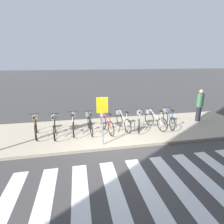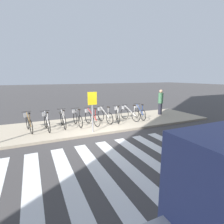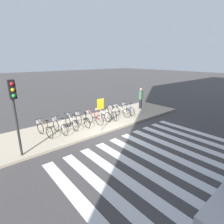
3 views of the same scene
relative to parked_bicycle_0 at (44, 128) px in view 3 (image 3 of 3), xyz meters
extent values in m
plane|color=#423F3F|center=(3.20, -1.79, -0.56)|extent=(120.00, 120.00, 0.00)
cube|color=#B7A88E|center=(3.20, 0.02, -0.50)|extent=(14.80, 3.63, 0.12)
cube|color=silver|center=(0.05, -6.62, -0.55)|extent=(0.45, 8.00, 0.01)
cube|color=silver|center=(0.95, -6.62, -0.55)|extent=(0.45, 8.00, 0.01)
cube|color=silver|center=(1.85, -6.62, -0.55)|extent=(0.45, 8.00, 0.01)
cube|color=silver|center=(2.75, -6.62, -0.55)|extent=(0.45, 8.00, 0.01)
cube|color=silver|center=(3.65, -6.62, -0.55)|extent=(0.45, 8.00, 0.01)
cube|color=silver|center=(4.55, -6.62, -0.55)|extent=(0.45, 8.00, 0.01)
cube|color=silver|center=(5.45, -6.62, -0.55)|extent=(0.45, 8.00, 0.01)
cube|color=silver|center=(6.35, -6.62, -0.55)|extent=(0.45, 8.00, 0.01)
cube|color=silver|center=(7.25, -6.62, -0.55)|extent=(0.45, 8.00, 0.01)
torus|color=black|center=(0.10, -0.55, -0.10)|extent=(0.16, 0.67, 0.68)
torus|color=black|center=(-0.07, 0.36, -0.10)|extent=(0.16, 0.67, 0.68)
cylinder|color=olive|center=(0.02, -0.09, 0.17)|extent=(0.20, 0.94, 0.57)
cylinder|color=olive|center=(0.08, -0.42, 0.21)|extent=(0.04, 0.04, 0.61)
cube|color=black|center=(0.08, -0.42, 0.53)|extent=(0.10, 0.21, 0.04)
cylinder|color=#262626|center=(-0.07, 0.36, 0.48)|extent=(0.46, 0.11, 0.02)
cube|color=gray|center=(-0.08, 0.41, 0.29)|extent=(0.27, 0.24, 0.18)
torus|color=black|center=(0.87, -0.72, -0.10)|extent=(0.09, 0.68, 0.68)
torus|color=black|center=(0.79, 0.21, -0.10)|extent=(0.09, 0.68, 0.68)
cylinder|color=silver|center=(0.83, -0.25, 0.17)|extent=(0.11, 0.94, 0.57)
cylinder|color=silver|center=(0.85, -0.59, 0.21)|extent=(0.03, 0.03, 0.61)
cube|color=black|center=(0.85, -0.59, 0.53)|extent=(0.09, 0.21, 0.04)
cylinder|color=#262626|center=(0.79, 0.21, 0.48)|extent=(0.46, 0.06, 0.02)
cube|color=gray|center=(0.78, 0.26, 0.29)|extent=(0.26, 0.22, 0.18)
torus|color=black|center=(1.65, -0.53, -0.10)|extent=(0.04, 0.68, 0.68)
torus|color=black|center=(1.65, 0.40, -0.10)|extent=(0.04, 0.68, 0.68)
cylinder|color=beige|center=(1.65, -0.07, 0.17)|extent=(0.03, 0.95, 0.57)
cylinder|color=beige|center=(1.65, -0.40, 0.21)|extent=(0.03, 0.03, 0.61)
cube|color=black|center=(1.65, -0.40, 0.53)|extent=(0.07, 0.20, 0.04)
cylinder|color=#262626|center=(1.65, 0.40, 0.48)|extent=(0.46, 0.03, 0.02)
cube|color=gray|center=(1.65, 0.45, 0.29)|extent=(0.24, 0.20, 0.18)
torus|color=black|center=(2.44, -0.58, -0.10)|extent=(0.08, 0.68, 0.68)
torus|color=black|center=(2.38, 0.35, -0.10)|extent=(0.08, 0.68, 0.68)
cylinder|color=black|center=(2.41, -0.12, 0.17)|extent=(0.09, 0.95, 0.57)
cylinder|color=black|center=(2.43, -0.45, 0.21)|extent=(0.03, 0.03, 0.61)
cube|color=black|center=(2.43, -0.45, 0.53)|extent=(0.08, 0.20, 0.04)
cylinder|color=#262626|center=(2.38, 0.35, 0.48)|extent=(0.46, 0.05, 0.02)
cube|color=gray|center=(2.38, 0.40, 0.29)|extent=(0.25, 0.21, 0.18)
torus|color=black|center=(3.30, -0.71, -0.10)|extent=(0.18, 0.67, 0.68)
torus|color=black|center=(3.09, 0.20, -0.10)|extent=(0.18, 0.67, 0.68)
cylinder|color=red|center=(3.20, -0.25, 0.17)|extent=(0.24, 0.93, 0.57)
cylinder|color=red|center=(3.27, -0.58, 0.21)|extent=(0.04, 0.04, 0.61)
cube|color=black|center=(3.27, -0.58, 0.53)|extent=(0.11, 0.21, 0.04)
cylinder|color=#262626|center=(3.09, 0.20, 0.48)|extent=(0.45, 0.12, 0.02)
cube|color=gray|center=(3.08, 0.25, 0.29)|extent=(0.28, 0.25, 0.18)
torus|color=black|center=(4.12, -0.55, -0.10)|extent=(0.16, 0.67, 0.68)
torus|color=black|center=(3.94, 0.37, -0.10)|extent=(0.16, 0.67, 0.68)
cylinder|color=beige|center=(4.03, -0.09, 0.17)|extent=(0.21, 0.93, 0.57)
cylinder|color=beige|center=(4.09, -0.42, 0.21)|extent=(0.04, 0.04, 0.61)
cube|color=black|center=(4.09, -0.42, 0.53)|extent=(0.11, 0.21, 0.04)
cylinder|color=#262626|center=(3.94, 0.37, 0.48)|extent=(0.46, 0.11, 0.02)
cube|color=gray|center=(3.93, 0.42, 0.29)|extent=(0.27, 0.24, 0.18)
torus|color=black|center=(4.61, -0.69, -0.10)|extent=(0.26, 0.65, 0.68)
torus|color=black|center=(4.92, 0.19, -0.10)|extent=(0.26, 0.65, 0.68)
cylinder|color=beige|center=(4.76, -0.25, 0.17)|extent=(0.34, 0.90, 0.57)
cylinder|color=beige|center=(4.65, -0.57, 0.21)|extent=(0.04, 0.04, 0.61)
cube|color=black|center=(4.65, -0.57, 0.53)|extent=(0.13, 0.21, 0.04)
cylinder|color=#262626|center=(4.92, 0.19, 0.48)|extent=(0.44, 0.17, 0.02)
cube|color=gray|center=(4.93, 0.23, 0.29)|extent=(0.29, 0.27, 0.18)
torus|color=black|center=(5.77, -0.69, -0.10)|extent=(0.24, 0.66, 0.68)
torus|color=black|center=(5.49, 0.20, -0.10)|extent=(0.24, 0.66, 0.68)
cylinder|color=silver|center=(5.63, -0.25, 0.17)|extent=(0.32, 0.91, 0.57)
cylinder|color=silver|center=(5.73, -0.57, 0.21)|extent=(0.04, 0.04, 0.61)
cube|color=black|center=(5.73, -0.57, 0.53)|extent=(0.13, 0.21, 0.04)
cylinder|color=#262626|center=(5.49, 0.20, 0.48)|extent=(0.45, 0.16, 0.02)
cube|color=gray|center=(5.47, 0.24, 0.29)|extent=(0.29, 0.26, 0.18)
torus|color=black|center=(6.30, -0.67, -0.10)|extent=(0.13, 0.68, 0.68)
torus|color=black|center=(6.42, 0.25, -0.10)|extent=(0.13, 0.68, 0.68)
cylinder|color=navy|center=(6.36, -0.21, 0.17)|extent=(0.16, 0.94, 0.57)
cylinder|color=navy|center=(6.31, -0.55, 0.21)|extent=(0.04, 0.04, 0.61)
cube|color=black|center=(6.31, -0.55, 0.53)|extent=(0.10, 0.21, 0.04)
cylinder|color=#262626|center=(6.42, 0.25, 0.48)|extent=(0.46, 0.09, 0.02)
cube|color=gray|center=(6.43, 0.30, 0.29)|extent=(0.27, 0.23, 0.18)
cylinder|color=#23232D|center=(8.45, 0.34, -0.03)|extent=(0.26, 0.26, 0.81)
cylinder|color=#3F724C|center=(8.45, 0.34, 0.73)|extent=(0.34, 0.34, 0.72)
sphere|color=tan|center=(8.45, 0.34, 1.21)|extent=(0.23, 0.23, 0.23)
cylinder|color=#2D2D2D|center=(-1.52, -1.44, 1.23)|extent=(0.10, 0.10, 3.33)
cube|color=black|center=(-1.52, -1.62, 2.52)|extent=(0.24, 0.20, 0.75)
sphere|color=red|center=(-1.52, -1.72, 2.74)|extent=(0.14, 0.14, 0.14)
sphere|color=gold|center=(-1.52, -1.72, 2.51)|extent=(0.14, 0.14, 0.14)
sphere|color=green|center=(-1.52, -1.72, 2.28)|extent=(0.14, 0.14, 0.14)
cylinder|color=#99999E|center=(2.80, -1.49, 0.54)|extent=(0.06, 0.06, 1.94)
cube|color=yellow|center=(2.80, -1.51, 1.21)|extent=(0.44, 0.03, 0.60)
camera|label=1|loc=(1.93, -7.81, 2.83)|focal=28.00mm
camera|label=2|loc=(0.23, -9.26, 2.21)|focal=28.00mm
camera|label=3|loc=(-2.90, -9.27, 3.62)|focal=28.00mm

